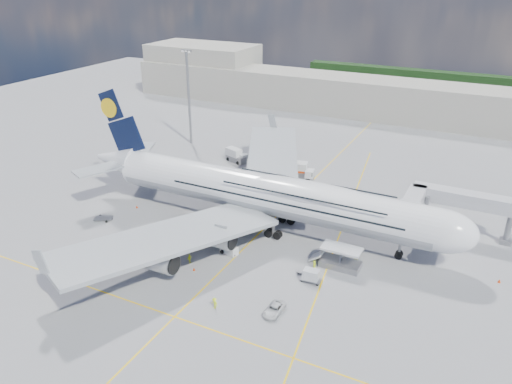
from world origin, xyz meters
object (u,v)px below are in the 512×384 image
at_px(crew_loader, 357,256).
at_px(cone_wing_left_outer, 268,158).
at_px(light_mast, 189,96).
at_px(cone_wing_right_inner, 194,269).
at_px(catering_truck_inner, 299,172).
at_px(service_van, 274,309).
at_px(dolly_row_b, 187,248).
at_px(cone_wing_left_inner, 245,175).
at_px(crew_van, 314,265).
at_px(dolly_nose_far, 311,275).
at_px(airliner, 268,194).
at_px(catering_truck_outer, 236,156).
at_px(dolly_row_c, 205,238).
at_px(dolly_nose_near, 306,272).
at_px(crew_nose, 376,233).
at_px(crew_wing, 190,259).
at_px(cone_wing_right_outer, 94,275).
at_px(dolly_row_a, 159,226).
at_px(crew_tug, 214,303).
at_px(baggage_tug, 229,249).
at_px(cone_tail, 137,207).
at_px(cargo_loader, 340,260).
at_px(cone_nose, 499,281).
at_px(dolly_back, 103,218).
at_px(jet_bridge, 443,202).

xyz_separation_m(crew_loader, cone_wing_left_outer, (-33.91, 36.68, -0.66)).
bearing_deg(light_mast, cone_wing_right_inner, -56.23).
xyz_separation_m(catering_truck_inner, service_van, (15.41, -46.93, -1.36)).
distance_m(dolly_row_b, cone_wing_left_inner, 34.99).
bearing_deg(cone_wing_right_inner, catering_truck_inner, 88.85).
bearing_deg(crew_van, dolly_nose_far, 178.74).
bearing_deg(airliner, dolly_nose_far, -43.43).
bearing_deg(service_van, crew_loader, 72.16).
xyz_separation_m(crew_loader, crew_van, (-5.40, -5.84, -0.09)).
bearing_deg(airliner, catering_truck_outer, 128.41).
relative_size(airliner, light_mast, 3.10).
height_order(dolly_row_c, service_van, dolly_row_c).
xyz_separation_m(light_mast, catering_truck_outer, (18.35, -7.36, -11.59)).
xyz_separation_m(dolly_nose_near, crew_nose, (6.98, 16.84, 0.54)).
relative_size(dolly_row_b, catering_truck_inner, 0.42).
bearing_deg(crew_wing, cone_wing_right_outer, 142.71).
bearing_deg(dolly_row_a, dolly_nose_near, -5.58).
bearing_deg(cone_wing_left_outer, crew_tug, -71.86).
relative_size(dolly_row_a, baggage_tug, 0.94).
bearing_deg(crew_nose, service_van, -125.34).
xyz_separation_m(dolly_row_a, catering_truck_outer, (-3.54, 37.02, 1.25)).
bearing_deg(cone_tail, cargo_loader, -3.19).
distance_m(cargo_loader, dolly_nose_near, 6.13).
bearing_deg(cone_wing_right_inner, cargo_loader, 29.32).
relative_size(cone_nose, cone_wing_left_inner, 1.18).
bearing_deg(cone_nose, baggage_tug, -164.77).
distance_m(dolly_nose_far, crew_wing, 20.41).
relative_size(dolly_back, cone_tail, 6.84).
distance_m(cone_wing_right_outer, cone_tail, 24.72).
bearing_deg(cone_tail, crew_loader, 0.92).
distance_m(dolly_nose_near, cone_wing_left_outer, 52.31).
xyz_separation_m(crew_nose, cone_wing_left_inner, (-34.91, 15.13, -0.59)).
bearing_deg(service_van, cone_wing_left_inner, 123.60).
bearing_deg(cone_wing_left_inner, dolly_row_c, -75.31).
height_order(dolly_row_c, crew_van, dolly_row_c).
bearing_deg(dolly_row_b, catering_truck_inner, 97.62).
relative_size(dolly_row_c, crew_nose, 1.81).
distance_m(dolly_nose_far, crew_van, 3.46).
bearing_deg(baggage_tug, cone_wing_left_outer, 121.67).
xyz_separation_m(dolly_row_b, catering_truck_outer, (-13.04, 41.56, 1.30)).
distance_m(light_mast, baggage_tug, 61.77).
bearing_deg(cone_wing_right_inner, cone_nose, 22.62).
xyz_separation_m(jet_bridge, crew_tug, (-25.73, -36.73, -5.96)).
distance_m(dolly_nose_far, cone_tail, 42.17).
bearing_deg(dolly_row_a, service_van, -25.55).
bearing_deg(dolly_nose_near, cone_wing_right_inner, -156.03).
relative_size(crew_wing, cone_wing_left_inner, 3.14).
xyz_separation_m(cone_wing_left_inner, cone_wing_left_outer, (0.14, 12.34, -0.00)).
xyz_separation_m(cargo_loader, dolly_row_c, (-24.02, -3.16, -0.31)).
distance_m(dolly_row_c, catering_truck_outer, 40.57).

